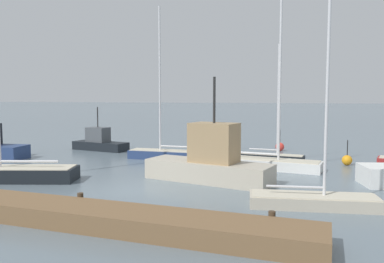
{
  "coord_description": "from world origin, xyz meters",
  "views": [
    {
      "loc": [
        9.23,
        -17.02,
        4.64
      ],
      "look_at": [
        0.0,
        9.31,
        2.18
      ],
      "focal_mm": 36.45,
      "sensor_mm": 36.0,
      "label": 1
    }
  ],
  "objects_px": {
    "sailboat_1": "(271,161)",
    "sailboat_3": "(272,156)",
    "fishing_boat_0": "(210,161)",
    "sailboat_4": "(166,152)",
    "sailboat_5": "(10,170)",
    "fishing_boat_3": "(100,142)",
    "channel_buoy_1": "(280,147)",
    "channel_buoy_0": "(347,160)",
    "sailboat_2": "(314,197)"
  },
  "relations": [
    {
      "from": "sailboat_1",
      "to": "sailboat_3",
      "type": "relative_size",
      "value": 1.28
    },
    {
      "from": "sailboat_3",
      "to": "fishing_boat_0",
      "type": "height_order",
      "value": "sailboat_3"
    },
    {
      "from": "sailboat_4",
      "to": "sailboat_5",
      "type": "bearing_deg",
      "value": 59.68
    },
    {
      "from": "fishing_boat_3",
      "to": "channel_buoy_1",
      "type": "xyz_separation_m",
      "value": [
        15.02,
        4.63,
        -0.32
      ]
    },
    {
      "from": "sailboat_1",
      "to": "channel_buoy_0",
      "type": "distance_m",
      "value": 5.71
    },
    {
      "from": "sailboat_4",
      "to": "channel_buoy_0",
      "type": "relative_size",
      "value": 6.55
    },
    {
      "from": "sailboat_3",
      "to": "channel_buoy_1",
      "type": "bearing_deg",
      "value": 94.78
    },
    {
      "from": "sailboat_2",
      "to": "fishing_boat_3",
      "type": "distance_m",
      "value": 22.25
    },
    {
      "from": "sailboat_1",
      "to": "channel_buoy_1",
      "type": "xyz_separation_m",
      "value": [
        -0.44,
        8.83,
        -0.13
      ]
    },
    {
      "from": "sailboat_3",
      "to": "sailboat_4",
      "type": "bearing_deg",
      "value": -166.27
    },
    {
      "from": "sailboat_4",
      "to": "channel_buoy_0",
      "type": "bearing_deg",
      "value": -175.81
    },
    {
      "from": "sailboat_2",
      "to": "sailboat_5",
      "type": "bearing_deg",
      "value": 169.29
    },
    {
      "from": "sailboat_4",
      "to": "fishing_boat_0",
      "type": "relative_size",
      "value": 1.53
    },
    {
      "from": "fishing_boat_3",
      "to": "channel_buoy_1",
      "type": "distance_m",
      "value": 15.72
    },
    {
      "from": "sailboat_2",
      "to": "channel_buoy_1",
      "type": "relative_size",
      "value": 5.55
    },
    {
      "from": "fishing_boat_0",
      "to": "channel_buoy_0",
      "type": "height_order",
      "value": "fishing_boat_0"
    },
    {
      "from": "sailboat_4",
      "to": "channel_buoy_0",
      "type": "height_order",
      "value": "sailboat_4"
    },
    {
      "from": "sailboat_2",
      "to": "channel_buoy_0",
      "type": "relative_size",
      "value": 5.82
    },
    {
      "from": "sailboat_3",
      "to": "fishing_boat_0",
      "type": "distance_m",
      "value": 8.16
    },
    {
      "from": "sailboat_1",
      "to": "sailboat_4",
      "type": "xyz_separation_m",
      "value": [
        -8.03,
        1.57,
        0.01
      ]
    },
    {
      "from": "fishing_boat_3",
      "to": "sailboat_4",
      "type": "bearing_deg",
      "value": 168.48
    },
    {
      "from": "sailboat_3",
      "to": "sailboat_5",
      "type": "xyz_separation_m",
      "value": [
        -12.84,
        -11.35,
        0.17
      ]
    },
    {
      "from": "fishing_boat_0",
      "to": "channel_buoy_0",
      "type": "distance_m",
      "value": 10.92
    },
    {
      "from": "sailboat_2",
      "to": "channel_buoy_0",
      "type": "bearing_deg",
      "value": 70.14
    },
    {
      "from": "sailboat_2",
      "to": "channel_buoy_1",
      "type": "height_order",
      "value": "sailboat_2"
    },
    {
      "from": "sailboat_2",
      "to": "sailboat_5",
      "type": "height_order",
      "value": "sailboat_5"
    },
    {
      "from": "sailboat_5",
      "to": "fishing_boat_3",
      "type": "xyz_separation_m",
      "value": [
        -2.31,
        12.58,
        0.11
      ]
    },
    {
      "from": "fishing_boat_0",
      "to": "fishing_boat_3",
      "type": "height_order",
      "value": "fishing_boat_0"
    },
    {
      "from": "channel_buoy_0",
      "to": "channel_buoy_1",
      "type": "height_order",
      "value": "channel_buoy_1"
    },
    {
      "from": "sailboat_4",
      "to": "sailboat_1",
      "type": "bearing_deg",
      "value": 165.84
    },
    {
      "from": "sailboat_2",
      "to": "sailboat_4",
      "type": "relative_size",
      "value": 0.89
    },
    {
      "from": "sailboat_4",
      "to": "fishing_boat_0",
      "type": "height_order",
      "value": "sailboat_4"
    },
    {
      "from": "fishing_boat_0",
      "to": "channel_buoy_0",
      "type": "bearing_deg",
      "value": 57.98
    },
    {
      "from": "fishing_boat_3",
      "to": "channel_buoy_0",
      "type": "distance_m",
      "value": 20.22
    },
    {
      "from": "sailboat_4",
      "to": "fishing_boat_0",
      "type": "distance_m",
      "value": 8.39
    },
    {
      "from": "sailboat_2",
      "to": "fishing_boat_3",
      "type": "bearing_deg",
      "value": 134.81
    },
    {
      "from": "sailboat_2",
      "to": "sailboat_4",
      "type": "distance_m",
      "value": 14.75
    },
    {
      "from": "sailboat_3",
      "to": "sailboat_5",
      "type": "bearing_deg",
      "value": -135.05
    },
    {
      "from": "sailboat_2",
      "to": "sailboat_4",
      "type": "bearing_deg",
      "value": 127.04
    },
    {
      "from": "sailboat_4",
      "to": "channel_buoy_1",
      "type": "relative_size",
      "value": 6.24
    },
    {
      "from": "sailboat_5",
      "to": "channel_buoy_0",
      "type": "relative_size",
      "value": 7.12
    },
    {
      "from": "channel_buoy_1",
      "to": "sailboat_5",
      "type": "bearing_deg",
      "value": -126.44
    },
    {
      "from": "sailboat_1",
      "to": "channel_buoy_1",
      "type": "distance_m",
      "value": 8.84
    },
    {
      "from": "channel_buoy_0",
      "to": "channel_buoy_1",
      "type": "xyz_separation_m",
      "value": [
        -5.17,
        5.63,
        0.03
      ]
    },
    {
      "from": "sailboat_1",
      "to": "fishing_boat_0",
      "type": "distance_m",
      "value": 5.53
    },
    {
      "from": "sailboat_5",
      "to": "fishing_boat_3",
      "type": "height_order",
      "value": "sailboat_5"
    },
    {
      "from": "fishing_boat_3",
      "to": "channel_buoy_0",
      "type": "xyz_separation_m",
      "value": [
        20.19,
        -1.0,
        -0.34
      ]
    },
    {
      "from": "sailboat_4",
      "to": "channel_buoy_0",
      "type": "xyz_separation_m",
      "value": [
        12.76,
        1.63,
        -0.17
      ]
    },
    {
      "from": "sailboat_3",
      "to": "channel_buoy_0",
      "type": "distance_m",
      "value": 5.05
    },
    {
      "from": "channel_buoy_0",
      "to": "channel_buoy_1",
      "type": "distance_m",
      "value": 7.64
    }
  ]
}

